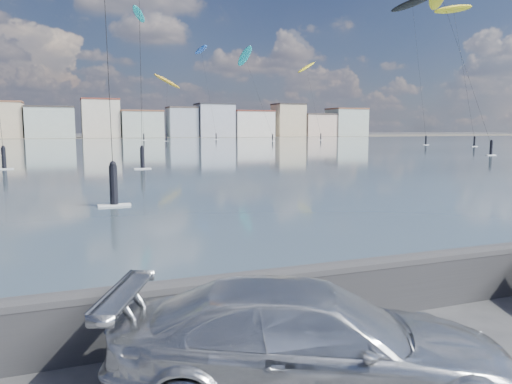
% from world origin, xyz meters
% --- Properties ---
extents(bay_water, '(500.00, 177.00, 0.00)m').
position_xyz_m(bay_water, '(0.00, 91.50, 0.01)').
color(bay_water, '#384C57').
rests_on(bay_water, ground).
extents(far_shore_strip, '(500.00, 60.00, 0.00)m').
position_xyz_m(far_shore_strip, '(0.00, 200.00, 0.01)').
color(far_shore_strip, '#4C473D').
rests_on(far_shore_strip, ground).
extents(seawall, '(400.00, 0.36, 1.08)m').
position_xyz_m(seawall, '(0.00, 2.70, 0.58)').
color(seawall, '#28282B').
rests_on(seawall, ground).
extents(far_buildings, '(240.79, 13.26, 14.60)m').
position_xyz_m(far_buildings, '(1.31, 186.00, 6.03)').
color(far_buildings, '#CCB293').
rests_on(far_buildings, ground).
extents(car_silver, '(5.46, 3.92, 1.47)m').
position_xyz_m(car_silver, '(0.40, 0.53, 0.73)').
color(car_silver, silver).
rests_on(car_silver, ground).
extents(kitesurfer_0, '(9.59, 13.51, 19.12)m').
position_xyz_m(kitesurfer_0, '(26.01, 137.90, 16.40)').
color(kitesurfer_0, '#BF8C19').
rests_on(kitesurfer_0, ground).
extents(kitesurfer_1, '(9.79, 8.76, 27.97)m').
position_xyz_m(kitesurfer_1, '(69.39, 74.68, 26.00)').
color(kitesurfer_1, yellow).
rests_on(kitesurfer_1, ground).
extents(kitesurfer_3, '(7.80, 13.79, 24.36)m').
position_xyz_m(kitesurfer_3, '(68.82, 135.93, 21.61)').
color(kitesurfer_3, yellow).
rests_on(kitesurfer_3, ground).
extents(kitesurfer_6, '(5.70, 13.40, 38.62)m').
position_xyz_m(kitesurfer_6, '(20.11, 147.85, 35.78)').
color(kitesurfer_6, '#19BFBF').
rests_on(kitesurfer_6, ground).
extents(kitesurfer_8, '(4.86, 11.89, 28.94)m').
position_xyz_m(kitesurfer_8, '(38.94, 148.83, 27.22)').
color(kitesurfer_8, blue).
rests_on(kitesurfer_8, ground).
extents(kitesurfer_14, '(6.91, 14.34, 32.06)m').
position_xyz_m(kitesurfer_14, '(69.69, 87.54, 30.04)').
color(kitesurfer_14, black).
rests_on(kitesurfer_14, ground).
extents(kitesurfer_15, '(6.01, 15.45, 25.97)m').
position_xyz_m(kitesurfer_15, '(45.95, 128.38, 22.96)').
color(kitesurfer_15, '#19BFBF').
rests_on(kitesurfer_15, ground).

